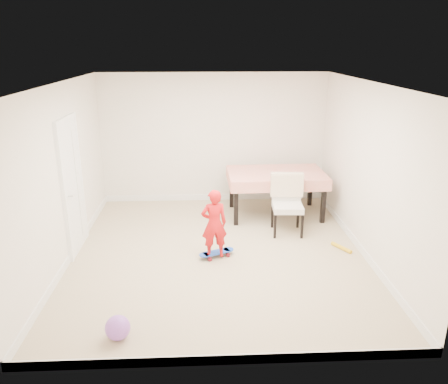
{
  "coord_description": "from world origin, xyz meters",
  "views": [
    {
      "loc": [
        -0.2,
        -6.15,
        3.12
      ],
      "look_at": [
        0.1,
        0.2,
        0.95
      ],
      "focal_mm": 35.0,
      "sensor_mm": 36.0,
      "label": 1
    }
  ],
  "objects_px": {
    "child": "(214,226)",
    "balloon": "(118,328)",
    "dining_table": "(275,194)",
    "skateboard": "(217,254)",
    "dining_chair": "(288,205)"
  },
  "relations": [
    {
      "from": "dining_table",
      "to": "skateboard",
      "type": "xyz_separation_m",
      "value": [
        -1.17,
        -1.71,
        -0.38
      ]
    },
    {
      "from": "skateboard",
      "to": "balloon",
      "type": "relative_size",
      "value": 2.03
    },
    {
      "from": "dining_chair",
      "to": "child",
      "type": "height_order",
      "value": "child"
    },
    {
      "from": "skateboard",
      "to": "balloon",
      "type": "distance_m",
      "value": 2.24
    },
    {
      "from": "child",
      "to": "dining_chair",
      "type": "bearing_deg",
      "value": -154.74
    },
    {
      "from": "skateboard",
      "to": "child",
      "type": "relative_size",
      "value": 0.53
    },
    {
      "from": "dining_table",
      "to": "child",
      "type": "bearing_deg",
      "value": -125.77
    },
    {
      "from": "dining_table",
      "to": "child",
      "type": "height_order",
      "value": "child"
    },
    {
      "from": "skateboard",
      "to": "child",
      "type": "height_order",
      "value": "child"
    },
    {
      "from": "child",
      "to": "balloon",
      "type": "relative_size",
      "value": 3.82
    },
    {
      "from": "dining_table",
      "to": "child",
      "type": "distance_m",
      "value": 2.14
    },
    {
      "from": "child",
      "to": "balloon",
      "type": "xyz_separation_m",
      "value": [
        -1.12,
        -1.87,
        -0.39
      ]
    },
    {
      "from": "child",
      "to": "balloon",
      "type": "distance_m",
      "value": 2.22
    },
    {
      "from": "dining_chair",
      "to": "child",
      "type": "relative_size",
      "value": 0.95
    },
    {
      "from": "skateboard",
      "to": "balloon",
      "type": "bearing_deg",
      "value": -145.11
    }
  ]
}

